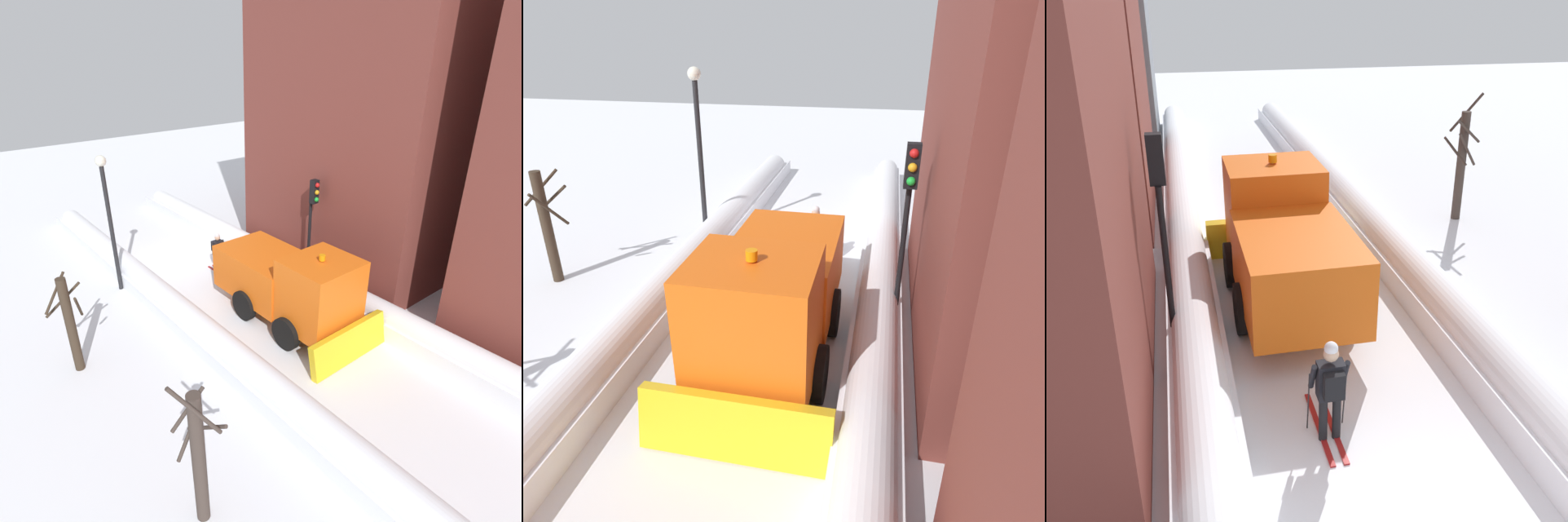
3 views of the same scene
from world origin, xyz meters
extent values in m
plane|color=white|center=(0.00, 10.00, 0.00)|extent=(80.00, 80.00, 0.00)
cube|color=white|center=(-2.60, 10.00, 0.31)|extent=(1.10, 36.00, 0.63)
cylinder|color=white|center=(-2.60, 10.00, 0.63)|extent=(0.90, 34.20, 0.90)
cube|color=white|center=(2.60, 10.00, 0.29)|extent=(1.10, 36.00, 0.58)
cylinder|color=white|center=(2.60, 10.00, 0.58)|extent=(0.90, 34.20, 0.90)
cube|color=orange|center=(-0.48, 5.28, 1.40)|extent=(2.30, 3.40, 1.60)
cube|color=orange|center=(-0.48, 7.98, 1.75)|extent=(2.20, 2.00, 2.30)
cube|color=black|center=(-0.48, 8.94, 2.26)|extent=(1.85, 0.06, 1.01)
cube|color=yellow|center=(-0.48, 9.33, 0.55)|extent=(3.20, 0.46, 1.13)
cylinder|color=orange|center=(-0.48, 7.98, 3.02)|extent=(0.20, 0.20, 0.18)
cylinder|color=black|center=(-1.63, 7.68, 0.55)|extent=(0.25, 1.10, 1.10)
cylinder|color=black|center=(0.67, 7.68, 0.55)|extent=(0.25, 1.10, 1.10)
cylinder|color=black|center=(-1.63, 5.48, 0.55)|extent=(0.25, 1.10, 1.10)
cylinder|color=black|center=(0.67, 5.48, 0.55)|extent=(0.25, 1.10, 1.10)
cylinder|color=black|center=(-0.78, 1.90, 0.41)|extent=(0.14, 0.14, 0.82)
cylinder|color=black|center=(-0.56, 1.90, 0.41)|extent=(0.14, 0.14, 0.82)
cube|color=black|center=(-0.67, 1.90, 1.13)|extent=(0.42, 0.26, 0.62)
cube|color=black|center=(-0.67, 1.69, 1.16)|extent=(0.32, 0.16, 0.44)
sphere|color=tan|center=(-0.67, 1.90, 1.60)|extent=(0.24, 0.24, 0.24)
sphere|color=silver|center=(-0.67, 1.90, 1.70)|extent=(0.22, 0.22, 0.22)
cylinder|color=black|center=(-0.93, 2.00, 1.16)|extent=(0.09, 0.33, 0.56)
cylinder|color=black|center=(-0.41, 2.00, 1.16)|extent=(0.09, 0.33, 0.56)
cube|color=maroon|center=(-0.78, 2.15, 0.01)|extent=(0.09, 1.80, 0.03)
cube|color=maroon|center=(-0.56, 2.15, 0.01)|extent=(0.09, 1.80, 0.03)
cylinder|color=#262628|center=(-0.97, 2.12, 0.60)|extent=(0.02, 0.19, 1.19)
cylinder|color=#262628|center=(-0.37, 2.12, 0.60)|extent=(0.02, 0.19, 1.19)
cylinder|color=black|center=(-3.02, 4.94, 1.72)|extent=(0.12, 0.12, 3.45)
cube|color=black|center=(-3.02, 5.08, 3.90)|extent=(0.28, 0.24, 0.90)
sphere|color=red|center=(-3.02, 5.21, 4.18)|extent=(0.18, 0.18, 0.18)
sphere|color=gold|center=(-3.02, 5.21, 3.90)|extent=(0.18, 0.18, 0.18)
sphere|color=green|center=(-3.02, 5.21, 3.62)|extent=(0.18, 0.18, 0.18)
cylinder|color=#3E332D|center=(5.80, 10.81, 1.67)|extent=(0.28, 0.28, 3.33)
cylinder|color=#3E332D|center=(5.93, 11.08, 3.25)|extent=(0.82, 0.48, 1.23)
cylinder|color=#3E332D|center=(5.48, 10.66, 2.21)|extent=(0.40, 0.98, 0.72)
cylinder|color=#3E332D|center=(5.83, 10.60, 2.25)|extent=(0.69, 0.18, 1.03)
cylinder|color=#3E332D|center=(5.80, 10.56, 2.81)|extent=(0.78, 0.09, 0.72)
camera|label=1|loc=(8.56, 16.09, 8.88)|focal=30.16mm
camera|label=2|loc=(-2.47, 14.82, 6.34)|focal=33.09mm
camera|label=3|loc=(-2.67, -5.31, 6.56)|focal=40.70mm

